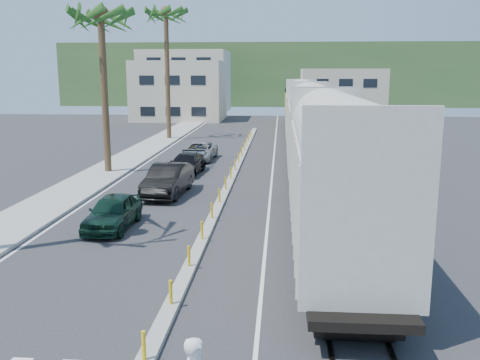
% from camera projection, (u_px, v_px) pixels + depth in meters
% --- Properties ---
extents(ground, '(140.00, 140.00, 0.00)m').
position_uv_depth(ground, '(155.00, 344.00, 13.14)').
color(ground, '#28282B').
rests_on(ground, ground).
extents(sidewalk, '(3.00, 90.00, 0.15)m').
position_uv_depth(sidewalk, '(119.00, 164.00, 38.19)').
color(sidewalk, gray).
rests_on(sidewalk, ground).
extents(rails, '(1.56, 100.00, 0.06)m').
position_uv_depth(rails, '(307.00, 160.00, 40.12)').
color(rails, black).
rests_on(rails, ground).
extents(median, '(0.45, 60.00, 0.85)m').
position_uv_depth(median, '(231.00, 180.00, 32.63)').
color(median, gray).
rests_on(median, ground).
extents(lane_markings, '(9.42, 90.00, 0.01)m').
position_uv_depth(lane_markings, '(207.00, 166.00, 37.73)').
color(lane_markings, silver).
rests_on(lane_markings, ground).
extents(freight_train, '(3.00, 60.94, 5.85)m').
position_uv_depth(freight_train, '(308.00, 123.00, 38.69)').
color(freight_train, '#B0ADA1').
rests_on(freight_train, ground).
extents(palm_trees, '(3.50, 37.20, 13.75)m').
position_uv_depth(palm_trees, '(107.00, 3.00, 33.78)').
color(palm_trees, brown).
rests_on(palm_trees, ground).
extents(buildings, '(38.00, 27.00, 10.00)m').
position_uv_depth(buildings, '(221.00, 86.00, 82.77)').
color(buildings, '#BFB598').
rests_on(buildings, ground).
extents(hillside, '(80.00, 20.00, 12.00)m').
position_uv_depth(hillside, '(267.00, 75.00, 109.66)').
color(hillside, '#385628').
rests_on(hillside, ground).
extents(car_lead, '(1.86, 4.28, 1.44)m').
position_uv_depth(car_lead, '(113.00, 212.00, 22.73)').
color(car_lead, black).
rests_on(car_lead, ground).
extents(car_second, '(2.45, 5.31, 1.67)m').
position_uv_depth(car_second, '(168.00, 180.00, 28.84)').
color(car_second, black).
rests_on(car_second, ground).
extents(car_third, '(2.59, 4.92, 1.35)m').
position_uv_depth(car_third, '(186.00, 164.00, 34.69)').
color(car_third, black).
rests_on(car_third, ground).
extents(car_rear, '(2.60, 5.02, 1.35)m').
position_uv_depth(car_rear, '(199.00, 151.00, 40.34)').
color(car_rear, '#A4A7A9').
rests_on(car_rear, ground).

